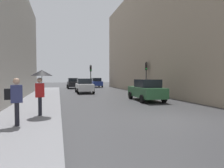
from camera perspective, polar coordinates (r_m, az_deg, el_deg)
ground_plane at (r=9.31m, az=17.18°, el=-10.15°), size 120.00×120.00×0.00m
sidewalk_kerb at (r=13.81m, az=-21.70°, el=-5.84°), size 3.03×40.00×0.16m
building_facade_right at (r=26.84m, az=21.19°, el=12.60°), size 12.00×30.89×13.78m
traffic_light_mid_street at (r=21.63m, az=10.31°, el=3.63°), size 0.33×0.45×3.67m
traffic_light_far_median at (r=26.99m, az=-6.46°, el=3.38°), size 0.25×0.43×3.68m
car_green_estate at (r=15.77m, az=10.39°, el=-1.83°), size 2.18×4.28×1.76m
car_white_compact at (r=23.33m, az=-8.41°, el=-0.52°), size 2.04×4.21×1.76m
car_blue_van at (r=36.29m, az=-4.85°, el=0.46°), size 2.05×4.21×1.76m
car_dark_suv at (r=33.00m, az=-11.71°, el=0.24°), size 2.06×4.22×1.76m
pedestrian_with_umbrella at (r=9.51m, az=-20.65°, el=1.25°), size 1.00×1.00×2.14m
pedestrian_with_grey_backpack at (r=7.88m, az=-27.22°, el=-3.97°), size 0.64×0.39×1.77m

